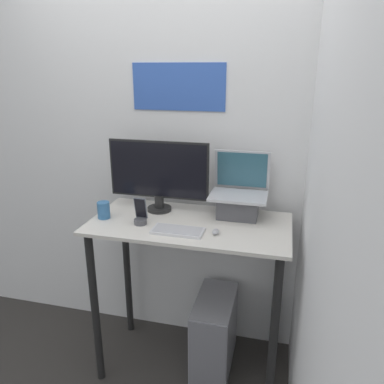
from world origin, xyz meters
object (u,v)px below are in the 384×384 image
at_px(monitor, 159,175).
at_px(keyboard, 178,231).
at_px(cell_phone, 140,217).
at_px(mouse, 216,232).
at_px(laptop, 239,200).
at_px(computer_tower, 214,332).

distance_m(monitor, keyboard, 0.40).
relative_size(monitor, cell_phone, 4.00).
bearing_deg(mouse, laptop, 73.88).
relative_size(keyboard, mouse, 4.68).
height_order(monitor, cell_phone, monitor).
height_order(laptop, keyboard, laptop).
height_order(monitor, mouse, monitor).
xyz_separation_m(keyboard, cell_phone, (-0.23, 0.06, 0.03)).
distance_m(laptop, keyboard, 0.42).
height_order(laptop, mouse, laptop).
bearing_deg(cell_phone, laptop, 25.85).
bearing_deg(cell_phone, monitor, 81.08).
bearing_deg(keyboard, mouse, 6.87).
relative_size(keyboard, computer_tower, 0.58).
xyz_separation_m(laptop, monitor, (-0.47, -0.03, 0.12)).
relative_size(mouse, computer_tower, 0.12).
distance_m(laptop, computer_tower, 0.87).
xyz_separation_m(laptop, computer_tower, (-0.11, -0.10, -0.86)).
xyz_separation_m(mouse, computer_tower, (-0.03, 0.18, -0.77)).
bearing_deg(laptop, mouse, -106.12).
relative_size(laptop, mouse, 6.28).
distance_m(laptop, cell_phone, 0.57).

